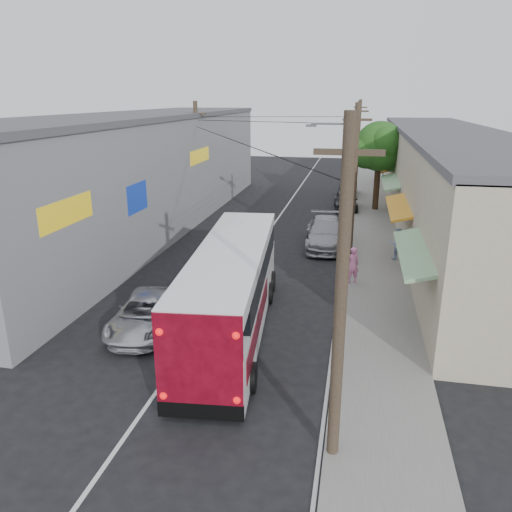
# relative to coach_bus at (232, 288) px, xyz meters

# --- Properties ---
(ground) EXTENTS (120.00, 120.00, 0.00)m
(ground) POSITION_rel_coach_bus_xyz_m (-1.19, -4.09, -1.66)
(ground) COLOR black
(ground) RESTS_ON ground
(sidewalk) EXTENTS (3.00, 80.00, 0.12)m
(sidewalk) POSITION_rel_coach_bus_xyz_m (5.31, 15.91, -1.60)
(sidewalk) COLOR slate
(sidewalk) RESTS_ON ground
(building_right) EXTENTS (7.09, 40.00, 6.25)m
(building_right) POSITION_rel_coach_bus_xyz_m (9.80, 17.91, 1.49)
(building_right) COLOR #BFB098
(building_right) RESTS_ON ground
(building_left) EXTENTS (7.20, 36.00, 7.25)m
(building_left) POSITION_rel_coach_bus_xyz_m (-9.69, 13.90, 1.99)
(building_left) COLOR gray
(building_left) RESTS_ON ground
(utility_poles) EXTENTS (11.80, 45.28, 8.00)m
(utility_poles) POSITION_rel_coach_bus_xyz_m (1.94, 16.23, 2.46)
(utility_poles) COLOR #473828
(utility_poles) RESTS_ON ground
(street_tree) EXTENTS (4.40, 4.00, 6.60)m
(street_tree) POSITION_rel_coach_bus_xyz_m (5.68, 21.92, 3.01)
(street_tree) COLOR #3F2B19
(street_tree) RESTS_ON ground
(coach_bus) EXTENTS (3.43, 11.32, 3.21)m
(coach_bus) POSITION_rel_coach_bus_xyz_m (0.00, 0.00, 0.00)
(coach_bus) COLOR white
(coach_bus) RESTS_ON ground
(jeepney) EXTENTS (2.60, 4.77, 1.27)m
(jeepney) POSITION_rel_coach_bus_xyz_m (-3.12, -0.60, -1.03)
(jeepney) COLOR silver
(jeepney) RESTS_ON ground
(parked_suv) EXTENTS (2.63, 5.66, 1.60)m
(parked_suv) POSITION_rel_coach_bus_xyz_m (2.61, 11.59, -0.86)
(parked_suv) COLOR #9B9BA2
(parked_suv) RESTS_ON ground
(parked_car_mid) EXTENTS (2.01, 4.32, 1.43)m
(parked_car_mid) POSITION_rel_coach_bus_xyz_m (3.41, 21.82, -0.95)
(parked_car_mid) COLOR #232428
(parked_car_mid) RESTS_ON ground
(parked_car_far) EXTENTS (1.54, 4.10, 1.34)m
(parked_car_far) POSITION_rel_coach_bus_xyz_m (3.41, 27.35, -1.00)
(parked_car_far) COLOR black
(parked_car_far) RESTS_ON ground
(pedestrian_near) EXTENTS (0.73, 0.62, 1.69)m
(pedestrian_near) POSITION_rel_coach_bus_xyz_m (4.21, 5.62, -0.70)
(pedestrian_near) COLOR pink
(pedestrian_near) RESTS_ON sidewalk
(pedestrian_far) EXTENTS (0.91, 0.77, 1.64)m
(pedestrian_far) POSITION_rel_coach_bus_xyz_m (6.41, 9.62, -0.72)
(pedestrian_far) COLOR #8EA5CE
(pedestrian_far) RESTS_ON sidewalk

